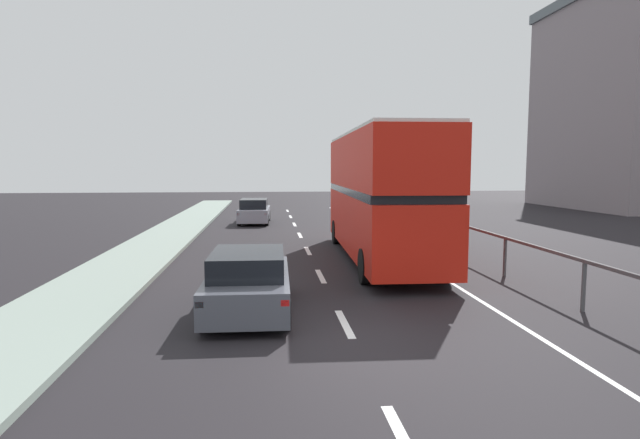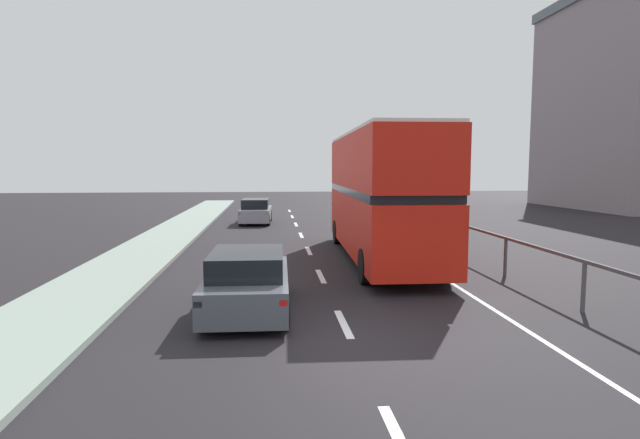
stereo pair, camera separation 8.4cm
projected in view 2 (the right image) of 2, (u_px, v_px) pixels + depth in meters
name	position (u px, v px, depth m)	size (l,w,h in m)	color
ground_plane	(351.00, 343.00, 9.60)	(74.94, 120.00, 0.10)	black
near_sidewalk_kerb	(5.00, 348.00, 8.97)	(2.69, 80.00, 0.14)	gray
lane_paint_markings	(376.00, 258.00, 18.41)	(3.73, 46.00, 0.01)	silver
bridge_side_railing	(459.00, 229.00, 18.95)	(0.10, 42.00, 1.20)	#49484A
double_decker_bus_red	(381.00, 193.00, 17.81)	(2.80, 10.73, 4.46)	red
hatchback_car_near	(248.00, 282.00, 11.46)	(1.91, 4.12, 1.40)	#4B4E57
sedan_car_ahead	(256.00, 211.00, 29.85)	(1.89, 4.20, 1.44)	gray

